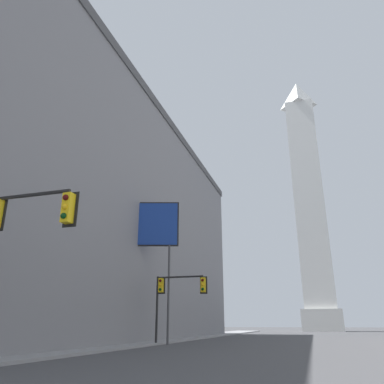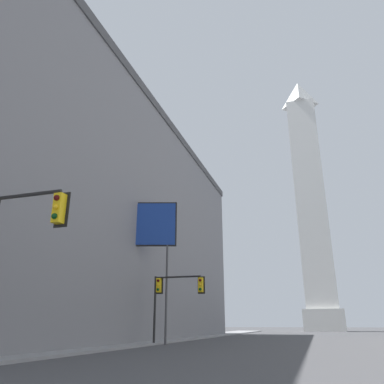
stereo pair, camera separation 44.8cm
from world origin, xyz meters
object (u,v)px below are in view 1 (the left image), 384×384
billboard_sign (152,229)px  obelisk (308,198)px  traffic_light_mid_left (174,292)px  traffic_light_near_left (13,233)px

billboard_sign → obelisk: bearing=77.3°
traffic_light_mid_left → traffic_light_near_left: bearing=-90.0°
obelisk → traffic_light_mid_left: obelisk is taller
obelisk → traffic_light_near_left: bearing=-98.6°
traffic_light_mid_left → billboard_sign: billboard_sign is taller
traffic_light_mid_left → billboard_sign: (-1.97, -0.16, 5.19)m
obelisk → traffic_light_mid_left: size_ratio=12.27×
traffic_light_near_left → traffic_light_mid_left: traffic_light_near_left is taller
traffic_light_near_left → obelisk: bearing=81.4°
obelisk → traffic_light_near_left: (-11.97, -79.36, -25.70)m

